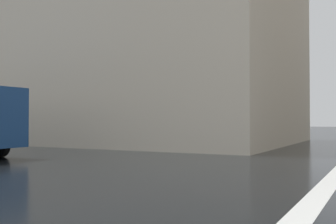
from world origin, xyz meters
The scene contains 0 objects.
Camera 1 is at (-5.62, 2.11, 1.61)m, focal length 43.15 mm.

